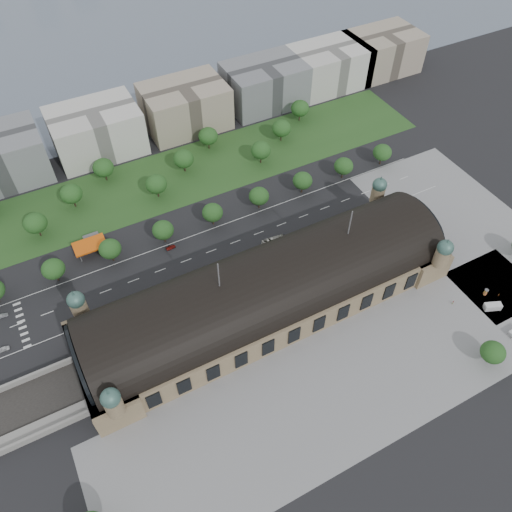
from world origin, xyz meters
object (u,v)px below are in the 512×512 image
traffic_car_1 (3,316)px  van_east (492,307)px  bus_east (274,241)px  advertising_column (486,292)px  pedestrian_0 (453,303)px  petrol_station (91,242)px  traffic_car_2 (88,316)px  parked_car_1 (125,318)px  parked_car_0 (95,330)px  bus_west (204,272)px  traffic_car_0 (3,349)px  bus_mid (241,258)px  parked_car_2 (155,306)px  traffic_car_3 (171,247)px  parked_car_3 (168,293)px  pedestrian_1 (499,295)px  traffic_car_4 (277,243)px  parked_car_4 (162,294)px  parked_car_6 (177,295)px  traffic_car_6 (383,185)px  parked_car_5 (157,296)px

traffic_car_1 → van_east: van_east is taller
bus_east → advertising_column: (63.13, -65.85, 0.08)m
van_east → pedestrian_0: van_east is taller
petrol_station → van_east: size_ratio=1.94×
traffic_car_1 → traffic_car_2: 34.15m
parked_car_1 → parked_car_0: bearing=-116.4°
bus_west → van_east: (95.00, -69.91, -0.16)m
petrol_station → traffic_car_2: bearing=-107.9°
traffic_car_0 → bus_mid: bus_mid is taller
parked_car_2 → traffic_car_3: bearing=113.8°
parked_car_2 → advertising_column: (122.72, -57.43, 0.86)m
parked_car_3 → pedestrian_1: size_ratio=2.31×
parked_car_2 → traffic_car_1: bearing=-146.6°
parked_car_3 → traffic_car_2: bearing=-119.2°
parked_car_0 → van_east: (144.17, -63.91, 0.74)m
traffic_car_4 → traffic_car_0: bearing=-87.6°
bus_mid → advertising_column: bus_mid is taller
parked_car_4 → van_east: (114.85, -67.91, 0.63)m
traffic_car_3 → pedestrian_0: pedestrian_0 is taller
bus_west → advertising_column: bearing=-119.5°
parked_car_6 → advertising_column: advertising_column is taller
traffic_car_2 → parked_car_4: parked_car_4 is taller
traffic_car_4 → bus_mid: (-18.96, -1.27, 0.86)m
parked_car_4 → pedestrian_0: size_ratio=2.77×
traffic_car_0 → bus_west: bus_west is taller
parked_car_0 → traffic_car_1: bearing=-158.6°
parked_car_4 → traffic_car_6: bearing=74.0°
traffic_car_0 → parked_car_2: traffic_car_0 is taller
traffic_car_0 → pedestrian_0: (165.41, -62.46, 0.04)m
parked_car_1 → van_east: 146.72m
traffic_car_0 → traffic_car_1: bearing=174.4°
traffic_car_6 → parked_car_4: 122.98m
traffic_car_1 → parked_car_0: parked_car_0 is taller
parked_car_5 → advertising_column: size_ratio=1.78×
bus_mid → van_east: bus_mid is taller
traffic_car_2 → traffic_car_4: 86.02m
parked_car_2 → bus_mid: bus_mid is taller
traffic_car_3 → bus_west: bearing=-167.2°
traffic_car_0 → van_east: 191.23m
parked_car_3 → traffic_car_6: bearing=74.1°
parked_car_6 → traffic_car_0: bearing=-119.8°
traffic_car_1 → advertising_column: bearing=-109.7°
traffic_car_4 → pedestrian_0: bearing=39.6°
parked_car_2 → bus_east: (59.59, 8.42, 0.78)m
parked_car_0 → pedestrian_1: pedestrian_1 is taller
traffic_car_1 → parked_car_6: (65.31, -22.64, 0.07)m
traffic_car_6 → parked_car_5: 125.31m
traffic_car_4 → parked_car_0: bearing=-82.6°
traffic_car_4 → bus_east: bus_east is taller
traffic_car_1 → parked_car_1: bearing=-114.1°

